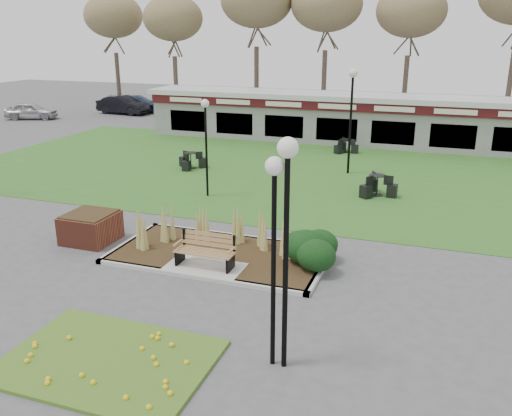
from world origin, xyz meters
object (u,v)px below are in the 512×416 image
(car_black, at_px, (123,105))
(car_blue, at_px, (138,104))
(brick_planter, at_px, (91,227))
(bistro_set_c, at_px, (377,189))
(lamp_post_near_right, at_px, (287,205))
(bistro_set_a, at_px, (191,163))
(bistro_set_d, at_px, (345,148))
(lamp_post_far_right, at_px, (352,98))
(lamp_post_mid_right, at_px, (206,126))
(lamp_post_near_left, at_px, (274,218))
(food_pavilion, at_px, (342,118))
(park_bench, at_px, (206,250))
(car_silver, at_px, (31,111))

(car_black, bearing_deg, car_blue, -17.67)
(brick_planter, distance_m, bistro_set_c, 11.44)
(lamp_post_near_right, xyz_separation_m, bistro_set_a, (-9.08, 14.35, -3.13))
(bistro_set_a, distance_m, bistro_set_d, 8.94)
(lamp_post_far_right, distance_m, bistro_set_c, 4.92)
(lamp_post_near_right, bearing_deg, bistro_set_a, 122.33)
(brick_planter, relative_size, bistro_set_d, 1.07)
(lamp_post_mid_right, relative_size, bistro_set_c, 2.44)
(lamp_post_near_right, bearing_deg, lamp_post_near_left, 180.00)
(car_black, bearing_deg, bistro_set_d, -107.95)
(bistro_set_c, bearing_deg, brick_planter, -134.25)
(bistro_set_d, bearing_deg, car_black, 156.27)
(food_pavilion, relative_size, lamp_post_near_left, 5.70)
(lamp_post_near_right, relative_size, bistro_set_d, 3.33)
(bistro_set_d, bearing_deg, bistro_set_c, -70.52)
(park_bench, bearing_deg, car_blue, 124.55)
(brick_planter, xyz_separation_m, bistro_set_a, (-1.26, 9.85, -0.20))
(food_pavilion, bearing_deg, bistro_set_c, -71.59)
(lamp_post_near_right, distance_m, lamp_post_mid_right, 12.14)
(bistro_set_a, bearing_deg, car_black, 131.89)
(bistro_set_a, relative_size, car_silver, 0.38)
(lamp_post_near_left, relative_size, lamp_post_near_right, 0.92)
(bistro_set_a, bearing_deg, bistro_set_c, -10.15)
(lamp_post_near_right, height_order, lamp_post_far_right, lamp_post_far_right)
(bistro_set_a, height_order, bistro_set_c, bistro_set_c)
(car_silver, height_order, car_blue, car_blue)
(bistro_set_a, relative_size, car_black, 0.33)
(bistro_set_d, distance_m, car_blue, 21.69)
(lamp_post_mid_right, bearing_deg, car_blue, 127.50)
(bistro_set_a, bearing_deg, lamp_post_mid_right, -55.98)
(lamp_post_near_left, bearing_deg, bistro_set_d, 96.56)
(park_bench, bearing_deg, food_pavilion, 90.00)
(lamp_post_mid_right, height_order, lamp_post_far_right, lamp_post_far_right)
(lamp_post_near_left, relative_size, lamp_post_mid_right, 1.09)
(brick_planter, relative_size, lamp_post_mid_right, 0.38)
(lamp_post_near_left, height_order, bistro_set_c, lamp_post_near_left)
(bistro_set_a, bearing_deg, car_silver, 151.24)
(brick_planter, relative_size, bistro_set_a, 1.02)
(lamp_post_mid_right, bearing_deg, bistro_set_a, 124.02)
(bistro_set_c, height_order, bistro_set_d, bistro_set_c)
(brick_planter, height_order, car_blue, car_blue)
(park_bench, height_order, car_blue, car_blue)
(food_pavilion, relative_size, bistro_set_a, 16.77)
(lamp_post_mid_right, distance_m, bistro_set_a, 5.51)
(lamp_post_near_left, distance_m, car_black, 36.74)
(lamp_post_far_right, bearing_deg, lamp_post_mid_right, -130.21)
(park_bench, relative_size, car_black, 0.38)
(bistro_set_d, xyz_separation_m, car_silver, (-24.98, 4.00, 0.39))
(lamp_post_near_right, relative_size, lamp_post_far_right, 0.96)
(brick_planter, bearing_deg, lamp_post_near_left, -30.70)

